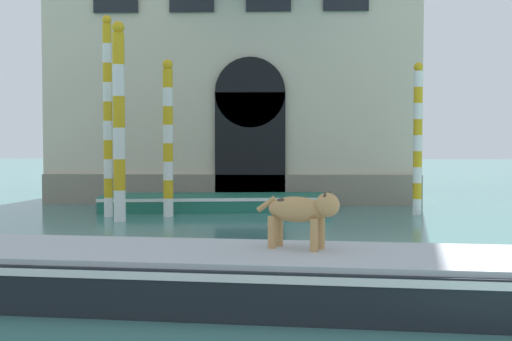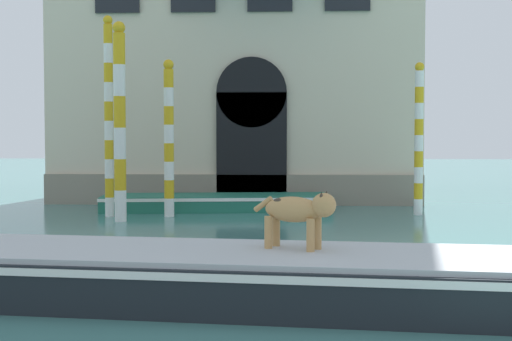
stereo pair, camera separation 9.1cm
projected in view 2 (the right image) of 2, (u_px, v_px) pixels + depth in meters
boat_foreground at (287, 276)px, 7.81m from camera, size 8.86×2.84×0.58m
dog_on_deck at (299, 211)px, 7.95m from camera, size 0.94×0.56×0.67m
boat_moored_near_palazzo at (217, 202)px, 17.87m from camera, size 5.83×2.21×0.39m
mooring_pole_0 at (419, 138)px, 16.73m from camera, size 0.22×0.22×3.59m
mooring_pole_1 at (120, 121)px, 15.41m from camera, size 0.27×0.27×4.33m
mooring_pole_2 at (169, 138)px, 16.34m from camera, size 0.24×0.24×3.61m
mooring_pole_3 at (109, 116)px, 16.37m from camera, size 0.21×0.21×4.62m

